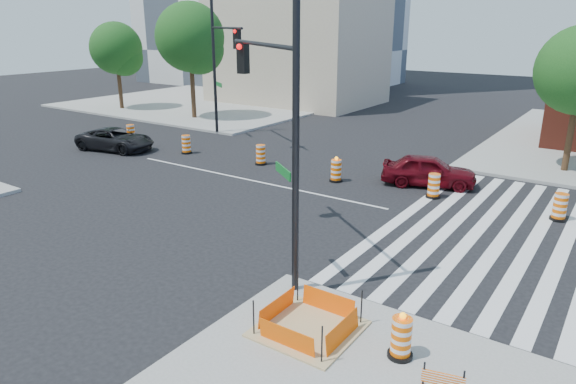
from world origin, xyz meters
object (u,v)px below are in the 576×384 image
red_coupe (429,170)px  signal_pole_nw (221,54)px  dark_suv (115,139)px  signal_pole_se (275,102)px

red_coupe → signal_pole_nw: size_ratio=0.49×
dark_suv → signal_pole_se: bearing=-124.5°
signal_pole_se → signal_pole_nw: 18.21m
dark_suv → signal_pole_nw: bearing=-40.6°
dark_suv → red_coupe: bearing=-89.9°
dark_suv → signal_pole_se: (16.32, -6.85, 4.30)m
red_coupe → dark_suv: bearing=82.6°
red_coupe → signal_pole_nw: 14.86m
dark_suv → signal_pole_nw: (3.16, 5.73, 4.54)m
red_coupe → dark_suv: 17.54m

